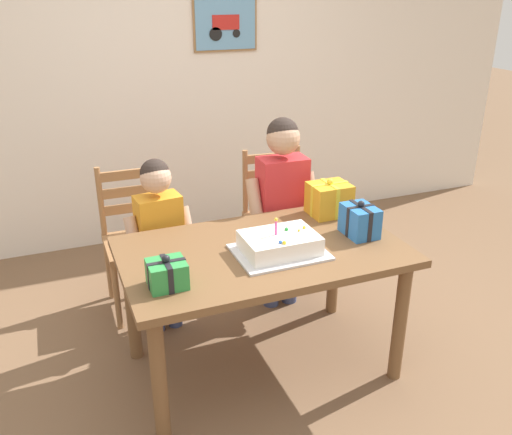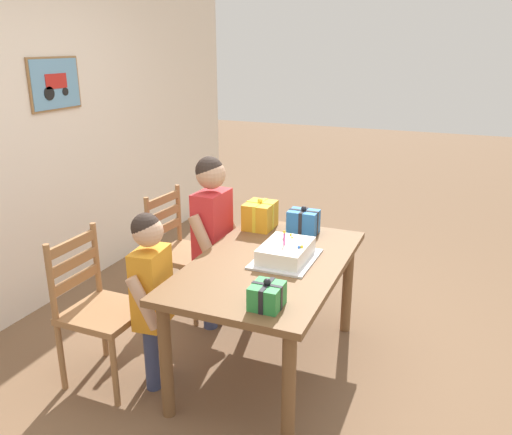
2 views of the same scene
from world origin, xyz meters
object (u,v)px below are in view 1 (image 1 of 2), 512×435
(dining_table, at_px, (262,266))
(child_younger, at_px, (160,231))
(child_older, at_px, (282,197))
(gift_box_beside_cake, at_px, (167,274))
(chair_right, at_px, (278,217))
(chair_left, at_px, (138,239))
(gift_box_red_large, at_px, (329,199))
(birthday_cake, at_px, (280,244))
(gift_box_corner_small, at_px, (360,221))

(dining_table, xyz_separation_m, child_younger, (-0.40, 0.56, 0.03))
(dining_table, bearing_deg, child_older, 57.12)
(child_younger, bearing_deg, dining_table, -54.18)
(gift_box_beside_cake, bearing_deg, chair_right, 46.87)
(gift_box_beside_cake, xyz_separation_m, chair_left, (0.05, 1.08, -0.32))
(gift_box_red_large, distance_m, child_younger, 0.98)
(birthday_cake, bearing_deg, gift_box_beside_cake, -169.55)
(gift_box_corner_small, height_order, child_younger, child_younger)
(gift_box_red_large, bearing_deg, gift_box_beside_cake, -156.31)
(gift_box_red_large, xyz_separation_m, child_older, (-0.16, 0.29, -0.06))
(gift_box_red_large, distance_m, chair_right, 0.71)
(birthday_cake, relative_size, gift_box_red_large, 1.92)
(gift_box_beside_cake, height_order, chair_left, chair_left)
(gift_box_beside_cake, bearing_deg, gift_box_corner_small, 8.08)
(gift_box_corner_small, height_order, chair_right, chair_right)
(gift_box_red_large, bearing_deg, child_younger, 162.76)
(birthday_cake, bearing_deg, chair_left, 118.86)
(dining_table, relative_size, chair_right, 1.54)
(gift_box_red_large, relative_size, child_older, 0.18)
(child_older, relative_size, child_younger, 1.15)
(chair_right, relative_size, child_older, 0.74)
(gift_box_corner_small, relative_size, chair_right, 0.22)
(dining_table, xyz_separation_m, gift_box_corner_small, (0.54, -0.04, 0.18))
(dining_table, bearing_deg, gift_box_beside_cake, -160.11)
(chair_left, bearing_deg, child_younger, -77.02)
(gift_box_beside_cake, bearing_deg, dining_table, 19.89)
(chair_left, bearing_deg, gift_box_red_large, -31.61)
(chair_right, relative_size, child_younger, 0.86)
(gift_box_beside_cake, xyz_separation_m, child_younger, (0.13, 0.75, -0.13))
(child_older, bearing_deg, gift_box_corner_small, -73.70)
(dining_table, distance_m, gift_box_beside_cake, 0.58)
(dining_table, height_order, gift_box_red_large, gift_box_red_large)
(chair_right, xyz_separation_m, child_older, (-0.12, -0.33, 0.29))
(birthday_cake, xyz_separation_m, child_younger, (-0.46, 0.64, -0.12))
(gift_box_beside_cake, relative_size, chair_right, 0.18)
(birthday_cake, bearing_deg, child_older, 64.62)
(gift_box_beside_cake, xyz_separation_m, child_older, (0.89, 0.75, -0.03))
(gift_box_corner_small, distance_m, child_younger, 1.12)
(gift_box_red_large, height_order, gift_box_beside_cake, gift_box_red_large)
(gift_box_corner_small, distance_m, child_older, 0.63)
(gift_box_corner_small, bearing_deg, chair_right, 93.27)
(birthday_cake, xyz_separation_m, gift_box_red_large, (0.47, 0.35, 0.04))
(chair_right, xyz_separation_m, child_younger, (-0.89, -0.33, 0.19))
(gift_box_beside_cake, bearing_deg, birthday_cake, 10.45)
(dining_table, bearing_deg, chair_right, 61.47)
(child_younger, bearing_deg, child_older, -0.03)
(gift_box_red_large, xyz_separation_m, gift_box_corner_small, (0.01, -0.31, -0.01))
(child_older, bearing_deg, gift_box_beside_cake, -139.88)
(chair_left, bearing_deg, gift_box_corner_small, -42.46)
(chair_left, bearing_deg, gift_box_beside_cake, -92.63)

